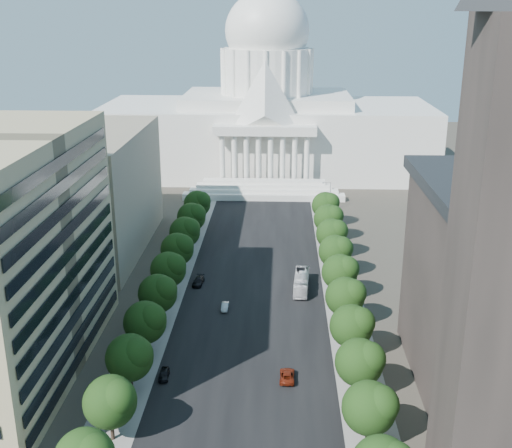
# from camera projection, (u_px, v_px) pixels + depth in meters

# --- Properties ---
(road_asphalt) EXTENTS (30.00, 260.00, 0.01)m
(road_asphalt) POSITION_uv_depth(u_px,v_px,m) (257.00, 266.00, 153.27)
(road_asphalt) COLOR black
(road_asphalt) RESTS_ON ground
(sidewalk_left) EXTENTS (8.00, 260.00, 0.02)m
(sidewalk_left) POSITION_uv_depth(u_px,v_px,m) (178.00, 264.00, 153.98)
(sidewalk_left) COLOR gray
(sidewalk_left) RESTS_ON ground
(sidewalk_right) EXTENTS (8.00, 260.00, 0.02)m
(sidewalk_right) POSITION_uv_depth(u_px,v_px,m) (336.00, 267.00, 152.55)
(sidewalk_right) COLOR gray
(sidewalk_right) RESTS_ON ground
(capitol) EXTENTS (120.00, 56.00, 73.00)m
(capitol) POSITION_uv_depth(u_px,v_px,m) (267.00, 118.00, 236.79)
(capitol) COLOR white
(capitol) RESTS_ON ground
(office_block_left_far) EXTENTS (38.00, 52.00, 30.00)m
(office_block_left_far) POSITION_uv_depth(u_px,v_px,m) (66.00, 192.00, 159.78)
(office_block_left_far) COLOR gray
(office_block_left_far) RESTS_ON ground
(tree_l_b) EXTENTS (7.79, 7.60, 9.97)m
(tree_l_b) POSITION_uv_depth(u_px,v_px,m) (112.00, 401.00, 89.17)
(tree_l_b) COLOR #33261C
(tree_l_b) RESTS_ON ground
(tree_l_c) EXTENTS (7.79, 7.60, 9.97)m
(tree_l_c) POSITION_uv_depth(u_px,v_px,m) (131.00, 357.00, 100.54)
(tree_l_c) COLOR #33261C
(tree_l_c) RESTS_ON ground
(tree_l_d) EXTENTS (7.79, 7.60, 9.97)m
(tree_l_d) POSITION_uv_depth(u_px,v_px,m) (147.00, 321.00, 111.91)
(tree_l_d) COLOR #33261C
(tree_l_d) RESTS_ON ground
(tree_l_e) EXTENTS (7.79, 7.60, 9.97)m
(tree_l_e) POSITION_uv_depth(u_px,v_px,m) (159.00, 293.00, 123.28)
(tree_l_e) COLOR #33261C
(tree_l_e) RESTS_ON ground
(tree_l_f) EXTENTS (7.79, 7.60, 9.97)m
(tree_l_f) POSITION_uv_depth(u_px,v_px,m) (170.00, 269.00, 134.64)
(tree_l_f) COLOR #33261C
(tree_l_f) RESTS_ON ground
(tree_l_g) EXTENTS (7.79, 7.60, 9.97)m
(tree_l_g) POSITION_uv_depth(u_px,v_px,m) (178.00, 248.00, 146.01)
(tree_l_g) COLOR #33261C
(tree_l_g) RESTS_ON ground
(tree_l_h) EXTENTS (7.79, 7.60, 9.97)m
(tree_l_h) POSITION_uv_depth(u_px,v_px,m) (186.00, 231.00, 157.38)
(tree_l_h) COLOR #33261C
(tree_l_h) RESTS_ON ground
(tree_l_i) EXTENTS (7.79, 7.60, 9.97)m
(tree_l_i) POSITION_uv_depth(u_px,v_px,m) (192.00, 216.00, 168.75)
(tree_l_i) COLOR #33261C
(tree_l_i) RESTS_ON ground
(tree_l_j) EXTENTS (7.79, 7.60, 9.97)m
(tree_l_j) POSITION_uv_depth(u_px,v_px,m) (198.00, 203.00, 180.12)
(tree_l_j) COLOR #33261C
(tree_l_j) RESTS_ON ground
(tree_r_b) EXTENTS (7.79, 7.60, 9.97)m
(tree_r_b) POSITION_uv_depth(u_px,v_px,m) (372.00, 407.00, 87.82)
(tree_r_b) COLOR #33261C
(tree_r_b) RESTS_ON ground
(tree_r_c) EXTENTS (7.79, 7.60, 9.97)m
(tree_r_c) POSITION_uv_depth(u_px,v_px,m) (362.00, 361.00, 99.19)
(tree_r_c) COLOR #33261C
(tree_r_c) RESTS_ON ground
(tree_r_d) EXTENTS (7.79, 7.60, 9.97)m
(tree_r_d) POSITION_uv_depth(u_px,v_px,m) (353.00, 325.00, 110.55)
(tree_r_d) COLOR #33261C
(tree_r_d) RESTS_ON ground
(tree_r_e) EXTENTS (7.79, 7.60, 9.97)m
(tree_r_e) POSITION_uv_depth(u_px,v_px,m) (347.00, 296.00, 121.92)
(tree_r_e) COLOR #33261C
(tree_r_e) RESTS_ON ground
(tree_r_f) EXTENTS (7.79, 7.60, 9.97)m
(tree_r_f) POSITION_uv_depth(u_px,v_px,m) (341.00, 271.00, 133.29)
(tree_r_f) COLOR #33261C
(tree_r_f) RESTS_ON ground
(tree_r_g) EXTENTS (7.79, 7.60, 9.97)m
(tree_r_g) POSITION_uv_depth(u_px,v_px,m) (337.00, 251.00, 144.66)
(tree_r_g) COLOR #33261C
(tree_r_g) RESTS_ON ground
(tree_r_h) EXTENTS (7.79, 7.60, 9.97)m
(tree_r_h) POSITION_uv_depth(u_px,v_px,m) (333.00, 233.00, 156.02)
(tree_r_h) COLOR #33261C
(tree_r_h) RESTS_ON ground
(tree_r_i) EXTENTS (7.79, 7.60, 9.97)m
(tree_r_i) POSITION_uv_depth(u_px,v_px,m) (329.00, 218.00, 167.39)
(tree_r_i) COLOR #33261C
(tree_r_i) RESTS_ON ground
(tree_r_j) EXTENTS (7.79, 7.60, 9.97)m
(tree_r_j) POSITION_uv_depth(u_px,v_px,m) (327.00, 205.00, 178.76)
(tree_r_j) COLOR #33261C
(tree_r_j) RESTS_ON ground
(streetlight_b) EXTENTS (2.61, 0.44, 9.00)m
(streetlight_b) POSITION_uv_depth(u_px,v_px,m) (372.00, 368.00, 98.56)
(streetlight_b) COLOR gray
(streetlight_b) RESTS_ON ground
(streetlight_c) EXTENTS (2.61, 0.44, 9.00)m
(streetlight_c) POSITION_uv_depth(u_px,v_px,m) (355.00, 298.00, 122.25)
(streetlight_c) COLOR gray
(streetlight_c) RESTS_ON ground
(streetlight_d) EXTENTS (2.61, 0.44, 9.00)m
(streetlight_d) POSITION_uv_depth(u_px,v_px,m) (343.00, 251.00, 145.93)
(streetlight_d) COLOR gray
(streetlight_d) RESTS_ON ground
(streetlight_e) EXTENTS (2.61, 0.44, 9.00)m
(streetlight_e) POSITION_uv_depth(u_px,v_px,m) (335.00, 218.00, 169.61)
(streetlight_e) COLOR gray
(streetlight_e) RESTS_ON ground
(streetlight_f) EXTENTS (2.61, 0.44, 9.00)m
(streetlight_f) POSITION_uv_depth(u_px,v_px,m) (328.00, 192.00, 193.29)
(streetlight_f) COLOR gray
(streetlight_f) RESTS_ON ground
(car_dark_a) EXTENTS (1.82, 4.14, 1.39)m
(car_dark_a) POSITION_uv_depth(u_px,v_px,m) (164.00, 374.00, 106.33)
(car_dark_a) COLOR black
(car_dark_a) RESTS_ON ground
(car_silver) EXTENTS (1.42, 3.97, 1.30)m
(car_silver) POSITION_uv_depth(u_px,v_px,m) (225.00, 307.00, 130.57)
(car_silver) COLOR #A0A4A8
(car_silver) RESTS_ON ground
(car_red) EXTENTS (2.52, 5.29, 1.46)m
(car_red) POSITION_uv_depth(u_px,v_px,m) (287.00, 376.00, 105.85)
(car_red) COLOR #651B0B
(car_red) RESTS_ON ground
(car_dark_b) EXTENTS (2.54, 5.28, 1.48)m
(car_dark_b) POSITION_uv_depth(u_px,v_px,m) (198.00, 281.00, 142.48)
(car_dark_b) COLOR black
(car_dark_b) RESTS_ON ground
(city_bus) EXTENTS (3.75, 12.68, 3.49)m
(city_bus) POSITION_uv_depth(u_px,v_px,m) (301.00, 282.00, 139.70)
(city_bus) COLOR silver
(city_bus) RESTS_ON ground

